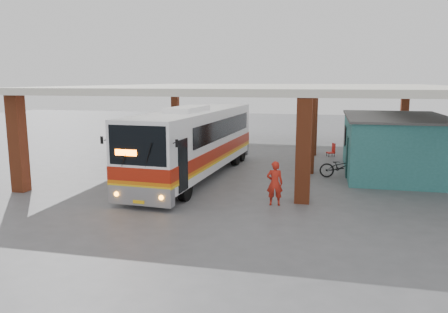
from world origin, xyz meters
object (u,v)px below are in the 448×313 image
pedestrian (275,183)px  red_chair (332,150)px  motorcycle (341,167)px  coach_bus (195,142)px

pedestrian → red_chair: size_ratio=2.04×
pedestrian → motorcycle: bearing=-124.5°
pedestrian → red_chair: 12.50m
coach_bus → red_chair: (6.98, 8.00, -1.43)m
coach_bus → red_chair: size_ratio=14.55×
motorcycle → pedestrian: (-2.76, -5.83, 0.32)m
motorcycle → red_chair: (-0.37, 6.43, -0.17)m
pedestrian → red_chair: (2.39, 12.26, -0.49)m
coach_bus → pedestrian: bearing=-39.4°
coach_bus → motorcycle: size_ratio=5.87×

